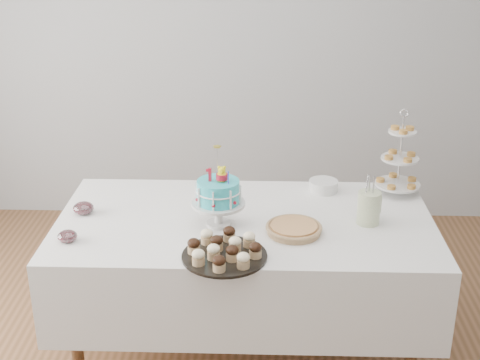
{
  "coord_description": "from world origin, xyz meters",
  "views": [
    {
      "loc": [
        0.07,
        -2.77,
        2.26
      ],
      "look_at": [
        -0.03,
        0.3,
        0.99
      ],
      "focal_mm": 50.0,
      "sensor_mm": 36.0,
      "label": 1
    }
  ],
  "objects_px": {
    "cupcake_tray": "(224,249)",
    "jam_bowl_a": "(67,236)",
    "pie": "(294,228)",
    "tiered_stand": "(400,159)",
    "birthday_cake": "(218,205)",
    "plate_stack": "(323,186)",
    "pastry_plate": "(216,198)",
    "jam_bowl_b": "(83,208)",
    "table": "(245,258)",
    "utensil_pitcher": "(369,207)"
  },
  "relations": [
    {
      "from": "birthday_cake",
      "to": "jam_bowl_a",
      "type": "height_order",
      "value": "birthday_cake"
    },
    {
      "from": "utensil_pitcher",
      "to": "cupcake_tray",
      "type": "bearing_deg",
      "value": -160.99
    },
    {
      "from": "cupcake_tray",
      "to": "plate_stack",
      "type": "distance_m",
      "value": 0.93
    },
    {
      "from": "cupcake_tray",
      "to": "jam_bowl_a",
      "type": "distance_m",
      "value": 0.77
    },
    {
      "from": "cupcake_tray",
      "to": "jam_bowl_a",
      "type": "relative_size",
      "value": 4.2
    },
    {
      "from": "table",
      "to": "jam_bowl_a",
      "type": "bearing_deg",
      "value": -162.33
    },
    {
      "from": "birthday_cake",
      "to": "cupcake_tray",
      "type": "xyz_separation_m",
      "value": [
        0.05,
        -0.33,
        -0.07
      ]
    },
    {
      "from": "pie",
      "to": "tiered_stand",
      "type": "height_order",
      "value": "tiered_stand"
    },
    {
      "from": "pastry_plate",
      "to": "jam_bowl_b",
      "type": "height_order",
      "value": "jam_bowl_b"
    },
    {
      "from": "birthday_cake",
      "to": "utensil_pitcher",
      "type": "bearing_deg",
      "value": 12.58
    },
    {
      "from": "table",
      "to": "plate_stack",
      "type": "height_order",
      "value": "plate_stack"
    },
    {
      "from": "birthday_cake",
      "to": "utensil_pitcher",
      "type": "relative_size",
      "value": 1.59
    },
    {
      "from": "utensil_pitcher",
      "to": "pastry_plate",
      "type": "bearing_deg",
      "value": 152.78
    },
    {
      "from": "jam_bowl_a",
      "to": "jam_bowl_b",
      "type": "bearing_deg",
      "value": 90.0
    },
    {
      "from": "pastry_plate",
      "to": "utensil_pitcher",
      "type": "relative_size",
      "value": 0.89
    },
    {
      "from": "birthday_cake",
      "to": "pie",
      "type": "relative_size",
      "value": 1.48
    },
    {
      "from": "birthday_cake",
      "to": "pie",
      "type": "height_order",
      "value": "birthday_cake"
    },
    {
      "from": "birthday_cake",
      "to": "jam_bowl_b",
      "type": "distance_m",
      "value": 0.72
    },
    {
      "from": "birthday_cake",
      "to": "pastry_plate",
      "type": "relative_size",
      "value": 1.79
    },
    {
      "from": "jam_bowl_b",
      "to": "utensil_pitcher",
      "type": "bearing_deg",
      "value": -2.55
    },
    {
      "from": "birthday_cake",
      "to": "plate_stack",
      "type": "distance_m",
      "value": 0.72
    },
    {
      "from": "cupcake_tray",
      "to": "plate_stack",
      "type": "xyz_separation_m",
      "value": [
        0.51,
        0.78,
        -0.01
      ]
    },
    {
      "from": "cupcake_tray",
      "to": "jam_bowl_a",
      "type": "height_order",
      "value": "cupcake_tray"
    },
    {
      "from": "pie",
      "to": "tiered_stand",
      "type": "distance_m",
      "value": 0.8
    },
    {
      "from": "table",
      "to": "cupcake_tray",
      "type": "bearing_deg",
      "value": -101.81
    },
    {
      "from": "cupcake_tray",
      "to": "plate_stack",
      "type": "height_order",
      "value": "cupcake_tray"
    },
    {
      "from": "jam_bowl_a",
      "to": "pastry_plate",
      "type": "bearing_deg",
      "value": 36.58
    },
    {
      "from": "plate_stack",
      "to": "pastry_plate",
      "type": "relative_size",
      "value": 0.7
    },
    {
      "from": "birthday_cake",
      "to": "utensil_pitcher",
      "type": "height_order",
      "value": "birthday_cake"
    },
    {
      "from": "cupcake_tray",
      "to": "pastry_plate",
      "type": "height_order",
      "value": "cupcake_tray"
    },
    {
      "from": "birthday_cake",
      "to": "jam_bowl_a",
      "type": "relative_size",
      "value": 4.38
    },
    {
      "from": "tiered_stand",
      "to": "utensil_pitcher",
      "type": "height_order",
      "value": "tiered_stand"
    },
    {
      "from": "table",
      "to": "plate_stack",
      "type": "relative_size",
      "value": 11.9
    },
    {
      "from": "pie",
      "to": "utensil_pitcher",
      "type": "relative_size",
      "value": 1.08
    },
    {
      "from": "tiered_stand",
      "to": "jam_bowl_b",
      "type": "relative_size",
      "value": 4.56
    },
    {
      "from": "pie",
      "to": "plate_stack",
      "type": "height_order",
      "value": "plate_stack"
    },
    {
      "from": "table",
      "to": "cupcake_tray",
      "type": "xyz_separation_m",
      "value": [
        -0.08,
        -0.4,
        0.27
      ]
    },
    {
      "from": "table",
      "to": "pie",
      "type": "bearing_deg",
      "value": -31.09
    },
    {
      "from": "birthday_cake",
      "to": "plate_stack",
      "type": "height_order",
      "value": "birthday_cake"
    },
    {
      "from": "table",
      "to": "tiered_stand",
      "type": "height_order",
      "value": "tiered_stand"
    },
    {
      "from": "pie",
      "to": "jam_bowl_b",
      "type": "xyz_separation_m",
      "value": [
        -1.08,
        0.19,
        0.0
      ]
    },
    {
      "from": "table",
      "to": "birthday_cake",
      "type": "height_order",
      "value": "birthday_cake"
    },
    {
      "from": "pie",
      "to": "pastry_plate",
      "type": "height_order",
      "value": "pie"
    },
    {
      "from": "birthday_cake",
      "to": "pie",
      "type": "xyz_separation_m",
      "value": [
        0.37,
        -0.08,
        -0.09
      ]
    },
    {
      "from": "table",
      "to": "birthday_cake",
      "type": "distance_m",
      "value": 0.37
    },
    {
      "from": "cupcake_tray",
      "to": "pie",
      "type": "xyz_separation_m",
      "value": [
        0.33,
        0.25,
        -0.02
      ]
    },
    {
      "from": "cupcake_tray",
      "to": "utensil_pitcher",
      "type": "relative_size",
      "value": 1.52
    },
    {
      "from": "plate_stack",
      "to": "pastry_plate",
      "type": "bearing_deg",
      "value": -166.4
    },
    {
      "from": "pastry_plate",
      "to": "utensil_pitcher",
      "type": "distance_m",
      "value": 0.83
    },
    {
      "from": "pie",
      "to": "tiered_stand",
      "type": "relative_size",
      "value": 0.57
    }
  ]
}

